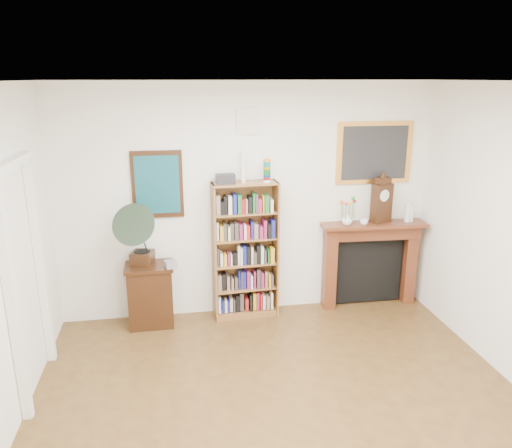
{
  "coord_description": "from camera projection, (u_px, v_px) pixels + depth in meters",
  "views": [
    {
      "loc": [
        -0.87,
        -3.22,
        2.83
      ],
      "look_at": [
        -0.05,
        1.6,
        1.39
      ],
      "focal_mm": 35.0,
      "sensor_mm": 36.0,
      "label": 1
    }
  ],
  "objects": [
    {
      "name": "door_casing",
      "position": [
        24.0,
        262.0,
        4.41
      ],
      "size": [
        0.08,
        1.02,
        2.17
      ],
      "color": "white",
      "rests_on": "left_wall"
    },
    {
      "name": "teal_poster",
      "position": [
        157.0,
        185.0,
        5.7
      ],
      "size": [
        0.58,
        0.04,
        0.78
      ],
      "color": "black",
      "rests_on": "back_wall"
    },
    {
      "name": "small_picture",
      "position": [
        248.0,
        121.0,
        5.67
      ],
      "size": [
        0.26,
        0.04,
        0.3
      ],
      "color": "white",
      "rests_on": "back_wall"
    },
    {
      "name": "bookshelf",
      "position": [
        245.0,
        243.0,
        5.93
      ],
      "size": [
        0.78,
        0.32,
        1.92
      ],
      "rotation": [
        0.0,
        0.0,
        0.07
      ],
      "color": "brown",
      "rests_on": "floor"
    },
    {
      "name": "fireplace",
      "position": [
        370.0,
        256.0,
        6.33
      ],
      "size": [
        1.32,
        0.37,
        1.1
      ],
      "rotation": [
        0.0,
        0.0,
        -0.05
      ],
      "color": "#522713",
      "rests_on": "floor"
    },
    {
      "name": "room",
      "position": [
        300.0,
        284.0,
        3.59
      ],
      "size": [
        4.51,
        5.01,
        2.81
      ],
      "color": "#4B2F16",
      "rests_on": "ground"
    },
    {
      "name": "mantel_clock",
      "position": [
        382.0,
        201.0,
        6.1
      ],
      "size": [
        0.27,
        0.21,
        0.56
      ],
      "rotation": [
        0.0,
        0.0,
        0.36
      ],
      "color": "black",
      "rests_on": "fireplace"
    },
    {
      "name": "side_cabinet",
      "position": [
        151.0,
        295.0,
        5.85
      ],
      "size": [
        0.55,
        0.41,
        0.75
      ],
      "primitive_type": "cube",
      "rotation": [
        0.0,
        0.0,
        0.01
      ],
      "color": "black",
      "rests_on": "floor"
    },
    {
      "name": "gilt_painting",
      "position": [
        374.0,
        153.0,
        6.03
      ],
      "size": [
        0.95,
        0.04,
        0.75
      ],
      "color": "gold",
      "rests_on": "back_wall"
    },
    {
      "name": "bottle_right",
      "position": [
        411.0,
        214.0,
        6.18
      ],
      "size": [
        0.06,
        0.06,
        0.2
      ],
      "primitive_type": "cylinder",
      "color": "silver",
      "rests_on": "fireplace"
    },
    {
      "name": "gramophone",
      "position": [
        140.0,
        231.0,
        5.55
      ],
      "size": [
        0.61,
        0.69,
        0.78
      ],
      "rotation": [
        0.0,
        0.0,
        -0.27
      ],
      "color": "black",
      "rests_on": "side_cabinet"
    },
    {
      "name": "flower_vase",
      "position": [
        347.0,
        220.0,
        6.05
      ],
      "size": [
        0.14,
        0.14,
        0.13
      ],
      "primitive_type": "imported",
      "rotation": [
        0.0,
        0.0,
        -0.12
      ],
      "color": "white",
      "rests_on": "fireplace"
    },
    {
      "name": "cd_stack",
      "position": [
        170.0,
        264.0,
        5.66
      ],
      "size": [
        0.15,
        0.15,
        0.08
      ],
      "primitive_type": "cube",
      "rotation": [
        0.0,
        0.0,
        0.3
      ],
      "color": "#A5A5B1",
      "rests_on": "side_cabinet"
    },
    {
      "name": "teacup",
      "position": [
        364.0,
        222.0,
        6.06
      ],
      "size": [
        0.1,
        0.1,
        0.08
      ],
      "primitive_type": "imported",
      "rotation": [
        0.0,
        0.0,
        0.08
      ],
      "color": "white",
      "rests_on": "fireplace"
    },
    {
      "name": "bottle_left",
      "position": [
        408.0,
        212.0,
        6.16
      ],
      "size": [
        0.07,
        0.07,
        0.24
      ],
      "primitive_type": "cylinder",
      "color": "silver",
      "rests_on": "fireplace"
    }
  ]
}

